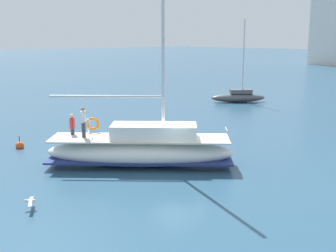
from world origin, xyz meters
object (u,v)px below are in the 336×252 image
mooring_buoy (20,146)px  main_sailboat (141,149)px  moored_catamaran (239,96)px  seagull (30,201)px

mooring_buoy → main_sailboat: bearing=21.1°
main_sailboat → moored_catamaran: 23.69m
main_sailboat → seagull: main_sailboat is taller
moored_catamaran → mooring_buoy: 24.54m
moored_catamaran → seagull: bearing=-67.8°
moored_catamaran → mooring_buoy: bearing=-84.6°
main_sailboat → mooring_buoy: main_sailboat is taller
moored_catamaran → seagull: size_ratio=8.41×
seagull → moored_catamaran: bearing=112.2°
seagull → mooring_buoy: mooring_buoy is taller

